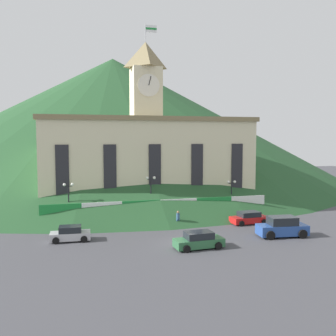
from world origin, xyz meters
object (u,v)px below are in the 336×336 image
Objects in this scene: street_lamp_far_left at (69,194)px; car_blue_van at (282,227)px; street_lamp_far_right at (151,188)px; car_green_wagon at (199,241)px; car_silver_hatch at (70,234)px; pedestrian at (178,218)px; car_red_sedan at (249,218)px; street_lamp_center at (231,190)px.

street_lamp_far_left is 0.92× the size of car_blue_van.
car_green_wagon is (1.70, -13.26, -3.17)m from street_lamp_far_right.
street_lamp_far_left is 17.89m from car_green_wagon.
car_green_wagon is at bearing 156.68° from car_silver_hatch.
car_green_wagon is at bearing -22.60° from pedestrian.
car_red_sedan is at bearing -142.94° from car_green_wagon.
car_blue_van is at bearing -45.48° from street_lamp_far_right.
car_silver_hatch reaches higher than car_red_sedan.
car_silver_hatch is (-20.77, -7.72, -2.66)m from street_lamp_center.
street_lamp_far_left reaches higher than car_silver_hatch.
pedestrian is (2.17, -4.71, -2.89)m from street_lamp_far_right.
street_lamp_far_right is 12.91m from car_silver_hatch.
car_silver_hatch is (0.14, -7.72, -2.86)m from street_lamp_far_left.
street_lamp_far_right is at bearing -30.67° from car_red_sedan.
pedestrian is (12.01, 3.00, 0.30)m from car_silver_hatch.
street_lamp_far_left is 13.28m from pedestrian.
car_red_sedan is (-0.65, 6.16, -0.29)m from car_blue_van.
car_blue_van is at bearing 171.95° from car_silver_hatch.
street_lamp_center is 22.32m from car_silver_hatch.
car_silver_hatch is at bearing -88.97° from street_lamp_far_left.
car_green_wagon is at bearing -164.51° from car_blue_van.
car_silver_hatch is at bearing 175.47° from car_blue_van.
pedestrian is at bearing -8.69° from car_red_sedan.
car_green_wagon is at bearing 36.95° from car_red_sedan.
street_lamp_far_left is at bearing -52.35° from car_green_wagon.
car_blue_van is (0.48, -11.60, -2.38)m from street_lamp_center.
street_lamp_center reaches higher than car_blue_van.
street_lamp_far_right reaches higher than car_red_sedan.
car_blue_van is 6.21m from car_red_sedan.
street_lamp_far_left is 0.90× the size of street_lamp_far_right.
pedestrian is at bearing 149.13° from car_blue_van.
pedestrian is at bearing -163.63° from car_silver_hatch.
street_lamp_far_left is at bearing -180.00° from street_lamp_center.
car_green_wagon is (11.68, -13.26, -2.84)m from street_lamp_far_left.
car_blue_van reaches higher than car_green_wagon.
car_red_sedan is at bearing -91.79° from street_lamp_center.
car_green_wagon is 9.85m from car_blue_van.
street_lamp_center is 0.97× the size of car_green_wagon.
car_silver_hatch is 20.73m from car_red_sedan.
car_blue_van is 11.53m from pedestrian.
street_lamp_far_left is at bearing -180.00° from street_lamp_far_right.
pedestrian is (-8.76, -4.71, -2.35)m from street_lamp_center.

